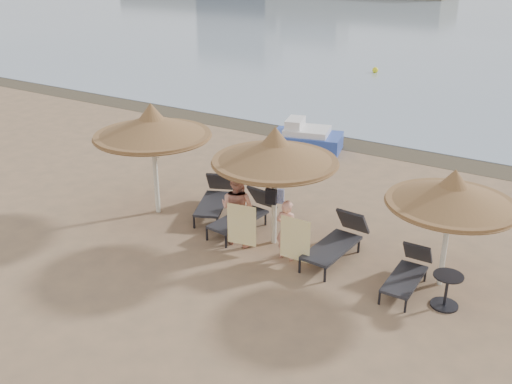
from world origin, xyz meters
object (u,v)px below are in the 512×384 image
Objects in this scene: palapa_center at (275,152)px; palapa_left at (152,126)px; person_right at (287,225)px; lounger_far_left at (215,197)px; lounger_near_right at (338,240)px; lounger_far_right at (408,271)px; pedal_boat at (306,139)px; palapa_right at (452,194)px; side_table at (446,292)px; person_left at (237,203)px; lounger_near_left at (245,213)px.

palapa_left is at bearing -177.60° from palapa_center.
palapa_left reaches higher than person_right.
palapa_center is 1.40× the size of lounger_far_left.
palapa_center is 1.36× the size of lounger_near_right.
palapa_left reaches higher than lounger_far_right.
lounger_far_left is 5.93m from pedal_boat.
side_table is (0.31, -0.78, -1.76)m from palapa_right.
palapa_left is 1.79× the size of person_right.
palapa_left is 8.15m from side_table.
lounger_far_right is at bearing 159.59° from side_table.
pedal_boat is (-5.96, 6.83, 0.06)m from lounger_far_right.
person_left is (-4.17, -0.26, 0.70)m from lounger_far_right.
lounger_far_left is at bearing 169.34° from side_table.
palapa_center reaches higher than pedal_boat.
lounger_far_left is 2.03m from person_left.
palapa_right reaches higher than person_left.
palapa_center reaches higher than lounger_far_left.
palapa_center is at bearing -176.36° from palapa_right.
side_table is 3.68m from person_right.
side_table is 5.10m from person_left.
person_right is (-3.34, -0.79, -1.25)m from palapa_right.
palapa_right is 1.24× the size of lounger_near_left.
palapa_left reaches higher than palapa_center.
palapa_right reaches higher than lounger_near_right.
lounger_near_left is (2.55, 0.45, -2.01)m from palapa_left.
palapa_left is at bearing 179.21° from lounger_far_right.
palapa_right is 3.70× the size of side_table.
side_table is at bearing -10.81° from lounger_near_right.
pedal_boat is at bearing 127.04° from lounger_near_right.
lounger_far_left is 2.96× the size of side_table.
lounger_far_right is at bearing -32.40° from lounger_far_left.
palapa_right is (3.98, 0.25, -0.24)m from palapa_center.
lounger_far_right is (3.41, -0.20, -1.99)m from palapa_center.
lounger_near_right is at bearing -178.48° from palapa_right.
lounger_near_right is 7.67m from pedal_boat.
palapa_center is 1.65× the size of lounger_far_right.
person_left is at bearing -148.71° from palapa_center.
palapa_right is at bearing -169.59° from person_right.
lounger_far_left is (-6.26, 0.46, -1.69)m from palapa_right.
lounger_far_right is at bearing -8.07° from lounger_near_right.
palapa_right reaches higher than person_right.
palapa_center is 7.36m from pedal_boat.
lounger_near_left is 0.98× the size of lounger_near_right.
palapa_right is 6.51m from lounger_far_left.
lounger_near_left is at bearing 171.12° from side_table.
lounger_near_right is 1.28m from person_right.
person_right is (2.93, -1.24, 0.45)m from lounger_far_left.
person_right reaches higher than lounger_near_left.
palapa_left is 4.27× the size of side_table.
pedal_boat is at bearing -77.09° from person_left.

